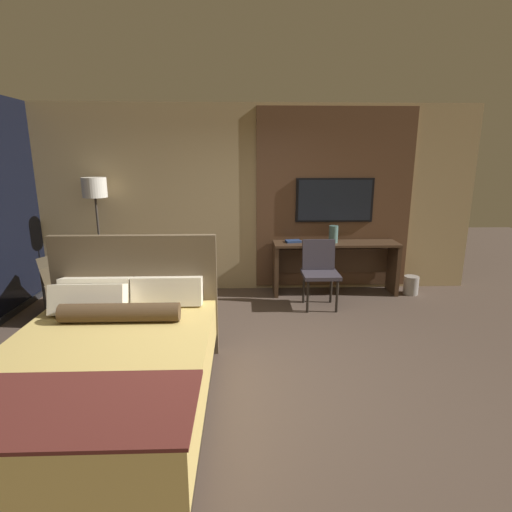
# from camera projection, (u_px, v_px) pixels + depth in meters

# --- Properties ---
(ground_plane) EXTENTS (16.00, 16.00, 0.00)m
(ground_plane) POSITION_uv_depth(u_px,v_px,m) (238.00, 373.00, 3.87)
(ground_plane) COLOR #4C3D33
(wall_back_tv_panel) EXTENTS (7.20, 0.09, 2.80)m
(wall_back_tv_panel) POSITION_uv_depth(u_px,v_px,m) (252.00, 200.00, 6.06)
(wall_back_tv_panel) COLOR tan
(wall_back_tv_panel) RESTS_ON ground_plane
(bed) EXTENTS (1.66, 2.25, 1.28)m
(bed) POSITION_uv_depth(u_px,v_px,m) (106.00, 373.00, 3.19)
(bed) COLOR #33281E
(bed) RESTS_ON ground_plane
(desk) EXTENTS (1.86, 0.46, 0.79)m
(desk) POSITION_uv_depth(u_px,v_px,m) (335.00, 258.00, 6.06)
(desk) COLOR #422D1E
(desk) RESTS_ON ground_plane
(tv) EXTENTS (1.18, 0.04, 0.66)m
(tv) POSITION_uv_depth(u_px,v_px,m) (335.00, 200.00, 6.02)
(tv) COLOR black
(desk_chair) EXTENTS (0.49, 0.49, 0.92)m
(desk_chair) POSITION_uv_depth(u_px,v_px,m) (320.00, 267.00, 5.52)
(desk_chair) COLOR #38333D
(desk_chair) RESTS_ON ground_plane
(armchair_by_window) EXTENTS (1.08, 1.09, 0.75)m
(armchair_by_window) POSITION_uv_depth(u_px,v_px,m) (75.00, 295.00, 5.31)
(armchair_by_window) COLOR brown
(armchair_by_window) RESTS_ON ground_plane
(floor_lamp) EXTENTS (0.34, 0.34, 1.76)m
(floor_lamp) POSITION_uv_depth(u_px,v_px,m) (95.00, 197.00, 5.67)
(floor_lamp) COLOR #282623
(floor_lamp) RESTS_ON ground_plane
(vase_tall) EXTENTS (0.13, 0.13, 0.25)m
(vase_tall) POSITION_uv_depth(u_px,v_px,m) (333.00, 234.00, 5.92)
(vase_tall) COLOR #4C706B
(vase_tall) RESTS_ON desk
(book) EXTENTS (0.24, 0.19, 0.03)m
(book) POSITION_uv_depth(u_px,v_px,m) (293.00, 241.00, 5.97)
(book) COLOR navy
(book) RESTS_ON desk
(waste_bin) EXTENTS (0.22, 0.22, 0.28)m
(waste_bin) POSITION_uv_depth(u_px,v_px,m) (411.00, 285.00, 6.07)
(waste_bin) COLOR gray
(waste_bin) RESTS_ON ground_plane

